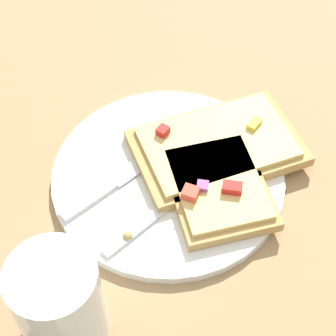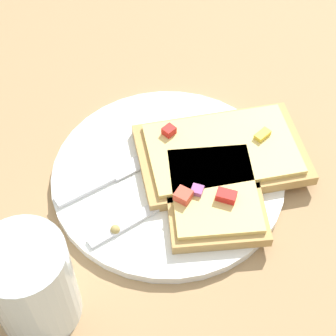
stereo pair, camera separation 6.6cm
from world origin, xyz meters
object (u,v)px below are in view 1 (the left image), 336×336
knife (119,179)px  pizza_slice_main (217,146)px  plate (168,176)px  pizza_slice_corner (218,187)px  drinking_glass (59,303)px  fork (186,190)px

knife → pizza_slice_main: bearing=-21.0°
pizza_slice_main → plate: bearing=-171.5°
plate → pizza_slice_main: 0.07m
knife → pizza_slice_corner: size_ratio=1.18×
pizza_slice_corner → drinking_glass: drinking_glass is taller
pizza_slice_main → drinking_glass: (0.08, -0.26, 0.04)m
pizza_slice_corner → fork: bearing=-107.1°
knife → drinking_glass: drinking_glass is taller
plate → drinking_glass: 0.22m
plate → knife: 0.06m
plate → knife: knife is taller
fork → knife: size_ratio=1.12×
drinking_glass → fork: bearing=106.2°
pizza_slice_main → pizza_slice_corner: pizza_slice_corner is taller
knife → plate: bearing=-31.7°
drinking_glass → knife: bearing=129.8°
plate → drinking_glass: size_ratio=2.44×
knife → pizza_slice_corner: pizza_slice_corner is taller
pizza_slice_main → knife: bearing=179.5°
pizza_slice_corner → pizza_slice_main: bearing=162.8°
pizza_slice_main → pizza_slice_corner: bearing=-113.6°
plate → fork: (0.03, 0.00, 0.01)m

